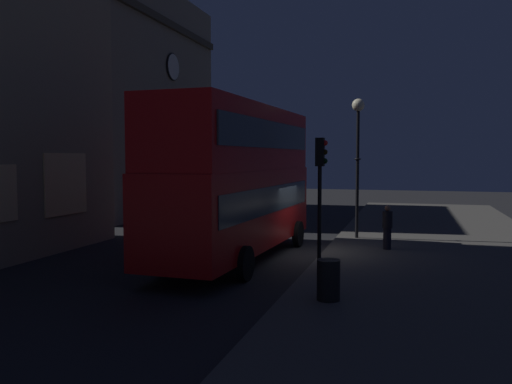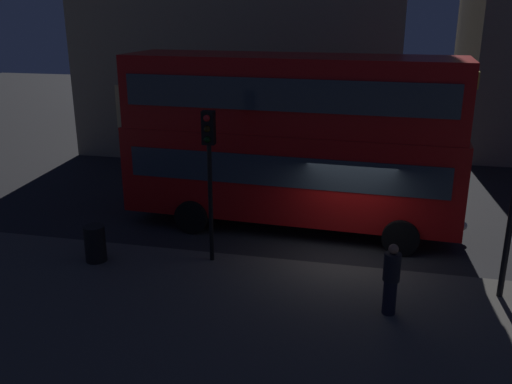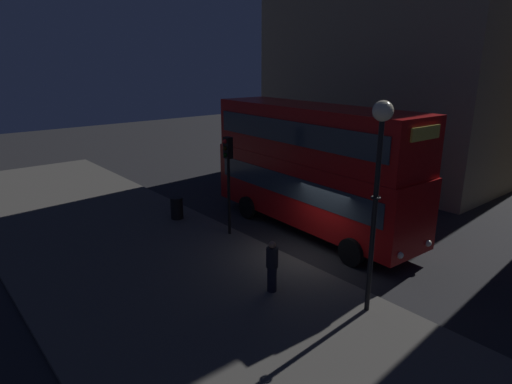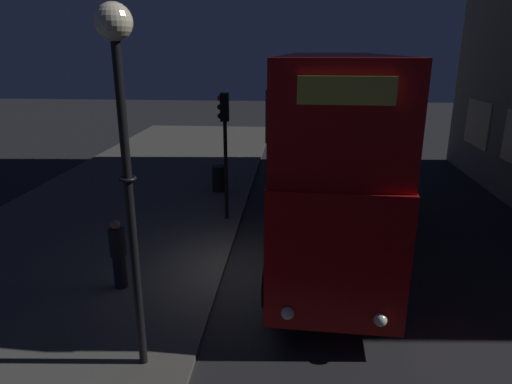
{
  "view_description": "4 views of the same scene",
  "coord_description": "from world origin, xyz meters",
  "px_view_note": "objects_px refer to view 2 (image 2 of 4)",
  "views": [
    {
      "loc": [
        -19.22,
        -3.62,
        3.61
      ],
      "look_at": [
        -1.72,
        1.51,
        2.4
      ],
      "focal_mm": 36.94,
      "sensor_mm": 36.0,
      "label": 1
    },
    {
      "loc": [
        0.66,
        -14.22,
        6.6
      ],
      "look_at": [
        -2.86,
        1.44,
        1.32
      ],
      "focal_mm": 39.06,
      "sensor_mm": 36.0,
      "label": 2
    },
    {
      "loc": [
        10.24,
        -11.07,
        7.03
      ],
      "look_at": [
        -3.82,
        0.66,
        1.55
      ],
      "focal_mm": 30.65,
      "sensor_mm": 36.0,
      "label": 3
    },
    {
      "loc": [
        10.33,
        1.13,
        5.46
      ],
      "look_at": [
        -2.88,
        0.0,
        1.27
      ],
      "focal_mm": 31.77,
      "sensor_mm": 36.0,
      "label": 4
    }
  ],
  "objects_px": {
    "traffic_light_near_kerb": "(209,156)",
    "litter_bin": "(95,243)",
    "pedestrian": "(391,279)",
    "double_decker_bus": "(291,135)"
  },
  "relations": [
    {
      "from": "double_decker_bus",
      "to": "litter_bin",
      "type": "relative_size",
      "value": 10.42
    },
    {
      "from": "traffic_light_near_kerb",
      "to": "pedestrian",
      "type": "height_order",
      "value": "traffic_light_near_kerb"
    },
    {
      "from": "double_decker_bus",
      "to": "litter_bin",
      "type": "height_order",
      "value": "double_decker_bus"
    },
    {
      "from": "double_decker_bus",
      "to": "litter_bin",
      "type": "distance_m",
      "value": 6.5
    },
    {
      "from": "double_decker_bus",
      "to": "pedestrian",
      "type": "relative_size",
      "value": 6.21
    },
    {
      "from": "traffic_light_near_kerb",
      "to": "litter_bin",
      "type": "height_order",
      "value": "traffic_light_near_kerb"
    },
    {
      "from": "double_decker_bus",
      "to": "litter_bin",
      "type": "bearing_deg",
      "value": -137.5
    },
    {
      "from": "pedestrian",
      "to": "litter_bin",
      "type": "xyz_separation_m",
      "value": [
        -7.72,
        1.08,
        -0.36
      ]
    },
    {
      "from": "pedestrian",
      "to": "traffic_light_near_kerb",
      "type": "bearing_deg",
      "value": 86.47
    },
    {
      "from": "double_decker_bus",
      "to": "traffic_light_near_kerb",
      "type": "bearing_deg",
      "value": -114.22
    }
  ]
}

